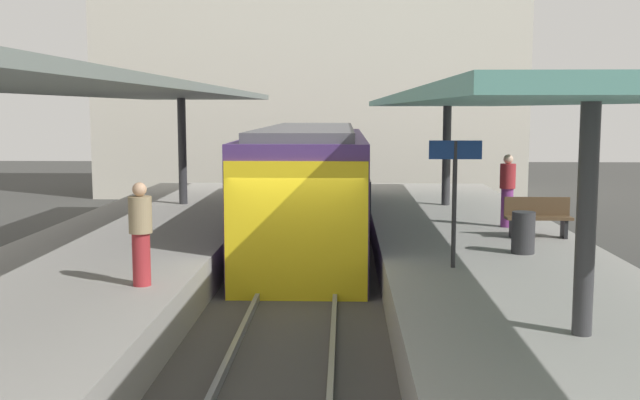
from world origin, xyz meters
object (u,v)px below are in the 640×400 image
platform_sign (455,175)px  litter_bin (523,233)px  passenger_mid_platform (141,232)px  commuter_train (310,188)px  platform_bench (538,216)px  passenger_near_bench (507,189)px

platform_sign → litter_bin: size_ratio=2.76×
litter_bin → passenger_mid_platform: (-6.58, -2.88, 0.44)m
commuter_train → passenger_mid_platform: 8.04m
commuter_train → platform_sign: 6.84m
platform_bench → passenger_mid_platform: 8.71m
platform_sign → passenger_mid_platform: (-5.06, -1.53, -0.78)m
platform_sign → passenger_near_bench: size_ratio=1.30×
litter_bin → passenger_near_bench: 3.33m
platform_bench → litter_bin: 1.98m
platform_bench → passenger_mid_platform: size_ratio=0.86×
platform_bench → platform_sign: platform_sign is taller
platform_bench → passenger_mid_platform: (-7.32, -4.71, 0.38)m
passenger_mid_platform → platform_sign: bearing=16.8°
commuter_train → passenger_near_bench: commuter_train is taller
commuter_train → litter_bin: size_ratio=13.79×
litter_bin → commuter_train: bearing=131.7°
passenger_near_bench → passenger_mid_platform: size_ratio=1.05×
passenger_near_bench → passenger_mid_platform: passenger_near_bench is taller
commuter_train → passenger_mid_platform: size_ratio=6.80×
commuter_train → platform_sign: commuter_train is taller
platform_bench → platform_sign: (-2.26, -3.19, 1.16)m
platform_sign → passenger_mid_platform: 5.34m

